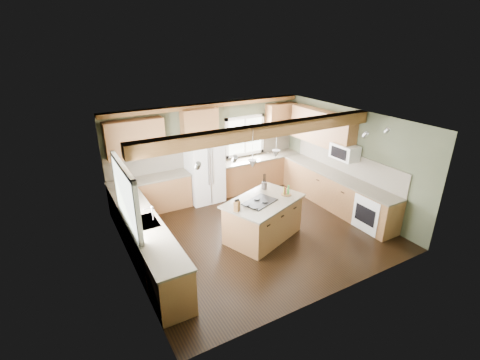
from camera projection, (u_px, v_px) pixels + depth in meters
floor at (255, 231)px, 8.14m from camera, size 5.60×5.60×0.00m
ceiling at (257, 122)px, 7.13m from camera, size 5.60×5.60×0.00m
wall_back at (208, 150)px, 9.64m from camera, size 5.60×0.00×5.60m
wall_left at (126, 209)px, 6.36m from camera, size 0.00×5.00×5.00m
wall_right at (348, 159)px, 8.91m from camera, size 0.00×5.00×5.00m
ceiling_beam at (264, 131)px, 6.96m from camera, size 5.55×0.26×0.26m
soffit_trim at (208, 106)px, 9.08m from camera, size 5.55×0.20×0.10m
backsplash_back at (209, 153)px, 9.66m from camera, size 5.58×0.03×0.58m
backsplash_right at (346, 162)px, 8.97m from camera, size 0.03×3.70×0.58m
base_cab_back_left at (151, 195)px, 8.92m from camera, size 2.02×0.60×0.88m
counter_back_left at (149, 179)px, 8.74m from camera, size 2.06×0.64×0.04m
base_cab_back_right at (259, 172)px, 10.41m from camera, size 2.62×0.60×0.88m
counter_back_right at (259, 158)px, 10.23m from camera, size 2.66×0.64×0.04m
base_cab_left at (147, 243)px, 6.87m from camera, size 0.60×3.70×0.88m
counter_left at (144, 223)px, 6.69m from camera, size 0.64×3.74×0.04m
base_cab_right at (335, 191)px, 9.14m from camera, size 0.60×3.70×0.88m
counter_right at (337, 175)px, 8.96m from camera, size 0.64×3.74×0.04m
upper_cab_back_left at (135, 138)px, 8.35m from camera, size 1.40×0.35×0.90m
upper_cab_over_fridge at (199, 122)px, 9.04m from camera, size 0.96×0.35×0.70m
upper_cab_right at (322, 128)px, 9.30m from camera, size 0.35×2.20×0.90m
upper_cab_back_corner at (281, 119)px, 10.29m from camera, size 0.90×0.35×0.90m
window_left at (125, 195)px, 6.32m from camera, size 0.04×1.60×1.05m
window_back at (244, 136)px, 10.05m from camera, size 1.10×0.04×1.00m
sink at (144, 223)px, 6.69m from camera, size 0.50×0.65×0.03m
faucet at (153, 214)px, 6.72m from camera, size 0.02×0.02×0.28m
dishwasher at (169, 281)px, 5.84m from camera, size 0.60×0.60×0.84m
oven at (374, 212)px, 8.10m from camera, size 0.60×0.72×0.84m
microwave at (345, 152)px, 8.67m from camera, size 0.40×0.70×0.38m
pendant_left at (252, 164)px, 6.91m from camera, size 0.18×0.18×0.16m
pendant_right at (276, 154)px, 7.48m from camera, size 0.18×0.18×0.16m
refrigerator at (205, 169)px, 9.35m from camera, size 0.90×0.74×1.80m
island at (263, 219)px, 7.75m from camera, size 1.88×1.51×0.88m
island_top at (263, 201)px, 7.58m from camera, size 2.02×1.65×0.04m
cooktop at (260, 202)px, 7.47m from camera, size 0.83×0.69×0.02m
knife_block at (237, 206)px, 7.07m from camera, size 0.16×0.15×0.21m
utensil_crock at (264, 185)px, 8.09m from camera, size 0.14×0.14×0.17m
bottle_tray at (286, 190)px, 7.79m from camera, size 0.32×0.32×0.21m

